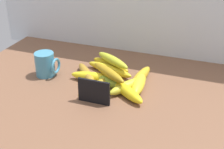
{
  "coord_description": "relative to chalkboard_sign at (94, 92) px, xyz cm",
  "views": [
    {
      "loc": [
        37.05,
        -88.09,
        59.46
      ],
      "look_at": [
        3.2,
        4.5,
        8.0
      ],
      "focal_mm": 50.31,
      "sensor_mm": 36.0,
      "label": 1
    }
  ],
  "objects": [
    {
      "name": "banana_8",
      "position": [
        -3.59,
        25.06,
        -2.02
      ],
      "size": [
        18.18,
        9.85,
        3.68
      ],
      "primitive_type": "ellipsoid",
      "rotation": [
        0.0,
        0.0,
        2.78
      ],
      "color": "gold",
      "rests_on": "counter_top"
    },
    {
      "name": "banana_3",
      "position": [
        9.03,
        7.6,
        -1.93
      ],
      "size": [
        15.63,
        13.21,
        3.85
      ],
      "primitive_type": "ellipsoid",
      "rotation": [
        0.0,
        0.0,
        2.49
      ],
      "color": "yellow",
      "rests_on": "counter_top"
    },
    {
      "name": "banana_0",
      "position": [
        -4.89,
        13.32,
        -1.99
      ],
      "size": [
        19.73,
        5.01,
        3.74
      ],
      "primitive_type": "ellipsoid",
      "rotation": [
        0.0,
        0.0,
        0.07
      ],
      "color": "yellow",
      "rests_on": "counter_top"
    },
    {
      "name": "banana_5",
      "position": [
        -2.66,
        21.47,
        -2.12
      ],
      "size": [
        20.6,
        9.11,
        3.48
      ],
      "primitive_type": "ellipsoid",
      "rotation": [
        0.0,
        0.0,
        2.86
      ],
      "color": "gold",
      "rests_on": "counter_top"
    },
    {
      "name": "chalkboard_sign",
      "position": [
        0.0,
        0.0,
        0.0
      ],
      "size": [
        11.0,
        1.8,
        8.4
      ],
      "color": "black",
      "rests_on": "counter_top"
    },
    {
      "name": "banana_7",
      "position": [
        -2.4,
        7.98,
        -2.22
      ],
      "size": [
        9.48,
        18.06,
        3.28
      ],
      "primitive_type": "ellipsoid",
      "rotation": [
        0.0,
        0.0,
        1.21
      ],
      "color": "#B19322",
      "rests_on": "counter_top"
    },
    {
      "name": "banana_11",
      "position": [
        -1.85,
        22.94,
        1.29
      ],
      "size": [
        16.74,
        12.2,
        3.33
      ],
      "primitive_type": "ellipsoid",
      "rotation": [
        0.0,
        0.0,
        2.58
      ],
      "color": "gold",
      "rests_on": "banana_5"
    },
    {
      "name": "banana_6",
      "position": [
        -9.18,
        14.51,
        -2.13
      ],
      "size": [
        15.1,
        17.1,
        3.46
      ],
      "primitive_type": "ellipsoid",
      "rotation": [
        0.0,
        0.0,
        2.27
      ],
      "color": "#A57B25",
      "rests_on": "counter_top"
    },
    {
      "name": "coffee_mug",
      "position": [
        -25.04,
        11.84,
        0.74
      ],
      "size": [
        8.9,
        7.4,
        9.2
      ],
      "color": "teal",
      "rests_on": "counter_top"
    },
    {
      "name": "banana_9",
      "position": [
        0.93,
        11.94,
        -2.06
      ],
      "size": [
        17.85,
        8.91,
        3.59
      ],
      "primitive_type": "ellipsoid",
      "rotation": [
        0.0,
        0.0,
        5.97
      ],
      "color": "#94B331",
      "rests_on": "counter_top"
    },
    {
      "name": "banana_1",
      "position": [
        11.48,
        13.17,
        -1.74
      ],
      "size": [
        5.59,
        15.68,
        4.22
      ],
      "primitive_type": "ellipsoid",
      "rotation": [
        0.0,
        0.0,
        4.8
      ],
      "color": "yellow",
      "rests_on": "counter_top"
    },
    {
      "name": "banana_10",
      "position": [
        0.33,
        12.54,
        1.37
      ],
      "size": [
        16.61,
        13.0,
        3.26
      ],
      "primitive_type": "ellipsoid",
      "rotation": [
        0.0,
        0.0,
        5.67
      ],
      "color": "#AF871A",
      "rests_on": "banana_9"
    },
    {
      "name": "counter_top",
      "position": [
        -1.29,
        7.4,
        -5.36
      ],
      "size": [
        110.0,
        76.0,
        3.0
      ],
      "primitive_type": "cube",
      "color": "brown",
      "rests_on": "ground"
    },
    {
      "name": "banana_2",
      "position": [
        8.23,
        11.57,
        -2.02
      ],
      "size": [
        11.98,
        16.81,
        3.68
      ],
      "primitive_type": "ellipsoid",
      "rotation": [
        0.0,
        0.0,
        4.18
      ],
      "color": "gold",
      "rests_on": "counter_top"
    },
    {
      "name": "banana_4",
      "position": [
        10.46,
        19.62,
        -2.02
      ],
      "size": [
        5.51,
        17.26,
        3.68
      ],
      "primitive_type": "ellipsoid",
      "rotation": [
        0.0,
        0.0,
        1.46
      ],
      "color": "gold",
      "rests_on": "counter_top"
    }
  ]
}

